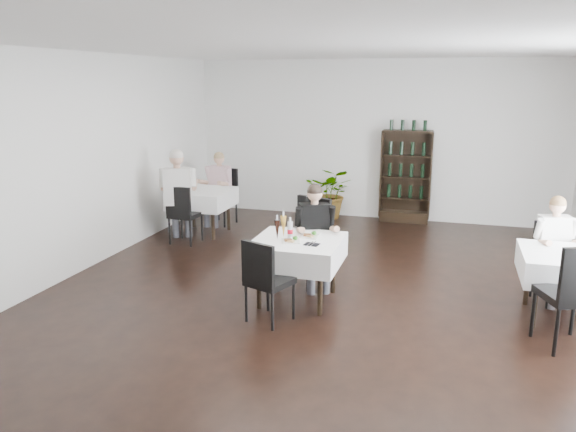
% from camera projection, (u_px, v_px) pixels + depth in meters
% --- Properties ---
extents(room_shell, '(9.00, 9.00, 9.00)m').
position_uv_depth(room_shell, '(323.00, 180.00, 6.42)').
color(room_shell, black).
rests_on(room_shell, ground).
extents(wine_shelf, '(0.90, 0.28, 1.75)m').
position_uv_depth(wine_shelf, '(406.00, 178.00, 10.43)').
color(wine_shelf, black).
rests_on(wine_shelf, ground).
extents(main_table, '(1.03, 1.03, 0.77)m').
position_uv_depth(main_table, '(298.00, 251.00, 6.71)').
color(main_table, black).
rests_on(main_table, ground).
extents(left_table, '(0.98, 0.98, 0.77)m').
position_uv_depth(left_table, '(202.00, 198.00, 9.70)').
color(left_table, black).
rests_on(left_table, ground).
extents(right_table, '(0.98, 0.98, 0.77)m').
position_uv_depth(right_table, '(567.00, 267.00, 6.17)').
color(right_table, black).
rests_on(right_table, ground).
extents(potted_tree, '(0.91, 0.79, 1.00)m').
position_uv_depth(potted_tree, '(331.00, 193.00, 10.79)').
color(potted_tree, '#225A1F').
rests_on(potted_tree, ground).
extents(main_chair_far, '(0.66, 0.66, 1.12)m').
position_uv_depth(main_chair_far, '(308.00, 235.00, 7.35)').
color(main_chair_far, black).
rests_on(main_chair_far, ground).
extents(main_chair_near, '(0.56, 0.56, 0.95)m').
position_uv_depth(main_chair_near, '(265.00, 276.00, 6.09)').
color(main_chair_near, black).
rests_on(main_chair_near, ground).
extents(left_chair_far, '(0.55, 0.55, 1.02)m').
position_uv_depth(left_chair_far, '(223.00, 192.00, 10.42)').
color(left_chair_far, black).
rests_on(left_chair_far, ground).
extents(left_chair_near, '(0.47, 0.47, 0.97)m').
position_uv_depth(left_chair_near, '(182.00, 211.00, 9.07)').
color(left_chair_near, black).
rests_on(left_chair_near, ground).
extents(right_chair_far, '(0.57, 0.57, 0.97)m').
position_uv_depth(right_chair_far, '(555.00, 256.00, 6.75)').
color(right_chair_far, black).
rests_on(right_chair_far, ground).
extents(right_chair_near, '(0.65, 0.66, 1.11)m').
position_uv_depth(right_chair_near, '(575.00, 290.00, 5.46)').
color(right_chair_near, black).
rests_on(right_chair_near, ground).
extents(diner_main, '(0.60, 0.63, 1.35)m').
position_uv_depth(diner_main, '(315.00, 228.00, 7.13)').
color(diner_main, '#42424A').
rests_on(diner_main, ground).
extents(diner_left_far, '(0.54, 0.56, 1.34)m').
position_uv_depth(diner_left_far, '(218.00, 183.00, 10.27)').
color(diner_left_far, '#42424A').
rests_on(diner_left_far, ground).
extents(diner_left_near, '(0.68, 0.72, 1.55)m').
position_uv_depth(diner_left_near, '(178.00, 189.00, 9.09)').
color(diner_left_near, '#42424A').
rests_on(diner_left_near, ground).
extents(diner_right_far, '(0.54, 0.57, 1.29)m').
position_uv_depth(diner_right_far, '(556.00, 241.00, 6.67)').
color(diner_right_far, '#42424A').
rests_on(diner_right_far, ground).
extents(plate_far, '(0.22, 0.22, 0.07)m').
position_uv_depth(plate_far, '(310.00, 236.00, 6.79)').
color(plate_far, white).
rests_on(plate_far, main_table).
extents(plate_near, '(0.27, 0.27, 0.07)m').
position_uv_depth(plate_near, '(291.00, 241.00, 6.57)').
color(plate_near, white).
rests_on(plate_near, main_table).
extents(pilsner_dark, '(0.07, 0.07, 0.30)m').
position_uv_depth(pilsner_dark, '(277.00, 229.00, 6.65)').
color(pilsner_dark, black).
rests_on(pilsner_dark, main_table).
extents(pilsner_lager, '(0.08, 0.08, 0.33)m').
position_uv_depth(pilsner_lager, '(283.00, 226.00, 6.74)').
color(pilsner_lager, gold).
rests_on(pilsner_lager, main_table).
extents(coke_bottle, '(0.07, 0.07, 0.26)m').
position_uv_depth(coke_bottle, '(290.00, 230.00, 6.68)').
color(coke_bottle, silver).
rests_on(coke_bottle, main_table).
extents(napkin_cutlery, '(0.18, 0.19, 0.02)m').
position_uv_depth(napkin_cutlery, '(312.00, 244.00, 6.47)').
color(napkin_cutlery, black).
rests_on(napkin_cutlery, main_table).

